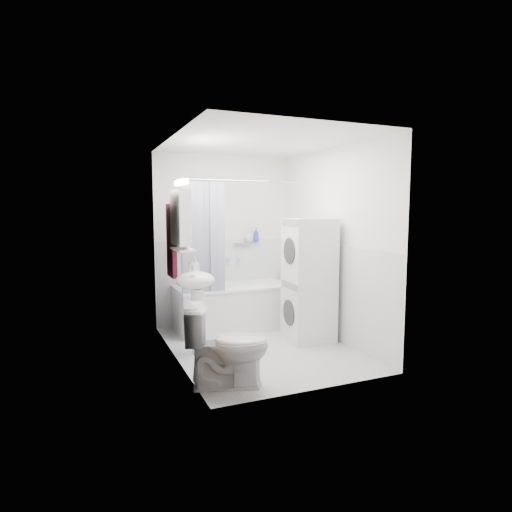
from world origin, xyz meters
name	(u,v)px	position (x,y,z in m)	size (l,w,h in m)	color
floor	(260,347)	(0.00, 0.00, 0.00)	(2.60, 2.60, 0.00)	silver
room_walls	(260,223)	(0.00, 0.00, 1.49)	(2.60, 2.60, 2.60)	white
wainscot	(251,293)	(0.00, 0.29, 0.60)	(1.98, 2.58, 2.58)	white
door	(192,276)	(-0.95, -0.55, 1.00)	(0.05, 2.00, 2.00)	brown
bathtub	(233,304)	(-0.01, 0.92, 0.33)	(1.57, 0.74, 0.60)	white
tub_spout	(238,259)	(0.19, 1.25, 0.92)	(0.04, 0.04, 0.12)	silver
curtain_rod	(241,181)	(-0.01, 0.61, 2.00)	(0.02, 0.02, 1.75)	silver
shower_curtain	(203,241)	(-0.51, 0.61, 1.25)	(0.55, 0.02, 1.45)	#131A45
sink	(196,293)	(-0.75, 0.07, 0.70)	(0.44, 0.37, 1.04)	white
medicine_cabinet	(181,216)	(-0.90, 0.10, 1.57)	(0.13, 0.50, 0.71)	white
shelf	(183,249)	(-0.89, 0.10, 1.20)	(0.18, 0.54, 0.03)	silver
shower_caddy	(242,243)	(0.24, 1.24, 1.15)	(0.22, 0.06, 0.02)	silver
towel	(171,239)	(-0.94, 0.45, 1.29)	(0.07, 0.36, 0.88)	maroon
washer_dryer	(309,280)	(0.68, 0.04, 0.76)	(0.58, 0.58, 1.53)	white
toilet	(227,346)	(-0.72, -0.91, 0.38)	(0.43, 0.78, 0.76)	white
soap_pump	(195,269)	(-0.71, 0.25, 0.95)	(0.08, 0.17, 0.08)	gray
shelf_bottle	(186,246)	(-0.89, -0.05, 1.25)	(0.07, 0.18, 0.07)	gray
shelf_cup	(180,243)	(-0.89, 0.22, 1.26)	(0.10, 0.09, 0.10)	gray
shampoo_a	(249,238)	(0.35, 1.24, 1.23)	(0.13, 0.17, 0.13)	gray
shampoo_b	(256,239)	(0.47, 1.24, 1.20)	(0.08, 0.21, 0.08)	#2B45AE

